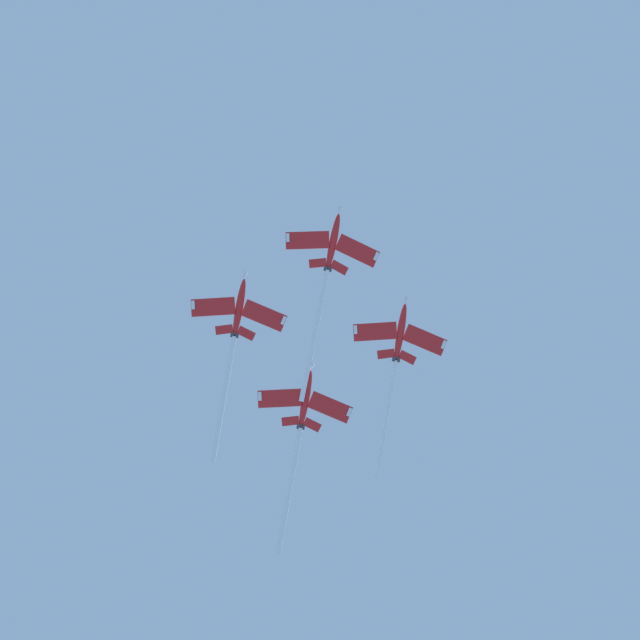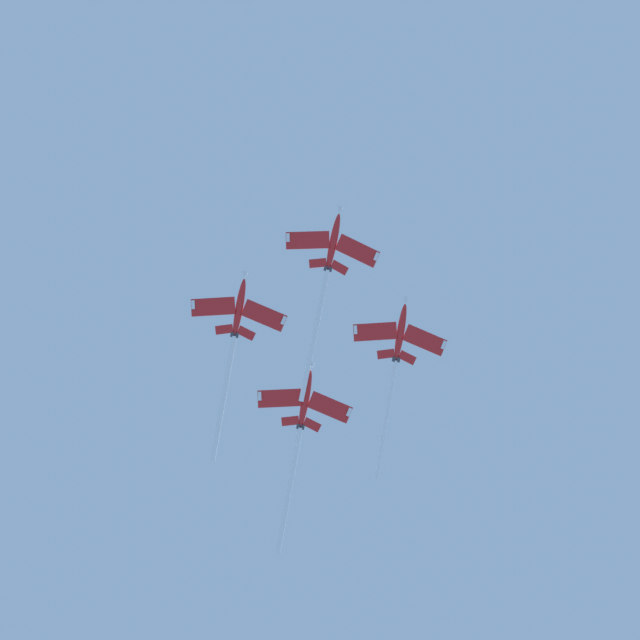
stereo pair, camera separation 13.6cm
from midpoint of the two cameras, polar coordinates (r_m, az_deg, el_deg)
name	(u,v)px [view 1 (the left image)]	position (r m, az deg, el deg)	size (l,w,h in m)	color
jet_lead	(326,279)	(184.73, 0.40, 2.66)	(21.90, 35.70, 17.06)	red
jet_left_wing	(397,356)	(186.61, 4.93, -2.32)	(20.03, 33.89, 15.16)	red
jet_right_wing	(233,342)	(183.73, -5.52, -1.39)	(20.43, 34.50, 16.52)	red
jet_slot	(299,435)	(185.33, -1.32, -7.35)	(20.77, 34.48, 16.64)	red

